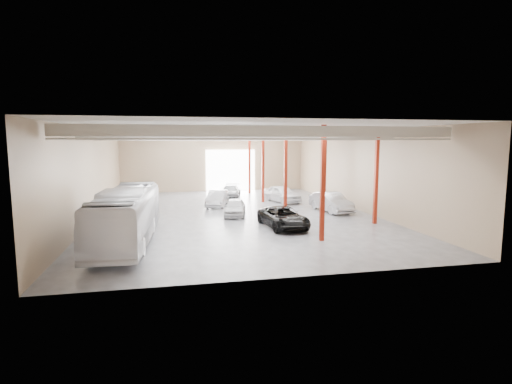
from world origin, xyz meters
name	(u,v)px	position (x,y,z in m)	size (l,w,h in m)	color
depot_shell	(235,154)	(0.13, 0.48, 4.98)	(22.12, 32.12, 7.06)	#45464A
coach_bus	(127,216)	(-7.75, -8.00, 1.63)	(2.74, 11.73, 3.27)	white
black_sedan	(283,218)	(2.50, -6.00, 0.73)	(2.42, 5.25, 1.46)	black
car_row_a	(235,207)	(-0.09, -0.80, 0.69)	(1.63, 4.06, 1.38)	silver
car_row_b	(217,198)	(-0.94, 4.40, 0.74)	(1.57, 4.49, 1.48)	#B5B5BA
car_row_c	(230,192)	(1.05, 9.60, 0.68)	(1.90, 4.68, 1.36)	slate
car_right_near	(331,202)	(8.30, -0.62, 0.83)	(1.77, 5.06, 1.67)	#ABABB0
car_right_far	(282,194)	(5.66, 5.59, 0.82)	(1.94, 4.83, 1.64)	white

